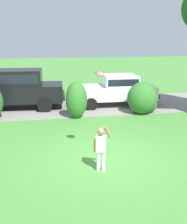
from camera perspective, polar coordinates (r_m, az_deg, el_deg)
name	(u,v)px	position (r m, az deg, el deg)	size (l,w,h in m)	color
ground_plane	(107,158)	(8.61, 2.72, -9.14)	(80.00, 80.00, 0.00)	#478438
driveway_strip	(78,106)	(14.81, -3.19, 1.25)	(28.00, 4.40, 0.02)	gray
shrub_centre_left	(76,100)	(12.51, -3.42, 2.43)	(0.94, 0.96, 1.62)	#33702B
shrub_centre	(143,99)	(13.43, 9.82, 2.51)	(1.46, 1.33, 1.47)	#33702B
parked_sedan	(115,89)	(14.92, 4.37, 4.61)	(4.46, 2.21, 1.56)	white
parked_suv	(16,87)	(14.61, -15.09, 4.83)	(4.81, 2.34, 1.92)	black
child_thrower	(101,146)	(7.58, 1.50, -6.71)	(0.48, 0.24, 1.29)	white
frisbee	(100,74)	(8.10, 1.23, 7.65)	(0.30, 0.27, 0.19)	red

